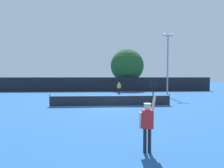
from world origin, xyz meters
name	(u,v)px	position (x,y,z in m)	size (l,w,h in m)	color
ground_plane	(111,106)	(0.00, 0.00, 0.00)	(120.00, 120.00, 0.00)	#235693
tennis_net	(111,100)	(0.00, 0.00, 0.51)	(10.59, 0.08, 1.07)	#232328
perimeter_fence	(106,84)	(0.00, 15.25, 1.21)	(36.91, 0.12, 2.42)	black
player_serving	(148,120)	(0.80, -9.53, 1.14)	(0.67, 0.40, 2.57)	red
player_receiving	(119,87)	(1.79, 11.11, 1.05)	(0.57, 0.25, 1.70)	yellow
tennis_ball	(137,110)	(1.97, -1.88, 0.03)	(0.07, 0.07, 0.07)	#CCE033
light_pole	(168,61)	(7.50, 6.58, 4.55)	(1.18, 0.28, 7.97)	gray
large_tree	(127,66)	(4.04, 18.41, 4.61)	(6.29, 6.29, 7.76)	brown
parked_car_near	(134,85)	(6.25, 23.37, 0.78)	(2.14, 4.30, 1.69)	black
parked_car_mid	(148,84)	(9.52, 24.16, 0.78)	(2.01, 4.25, 1.69)	red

